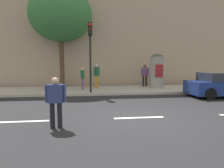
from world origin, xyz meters
The scene contains 11 objects.
ground_plane centered at (0.00, 0.00, 0.00)m, with size 80.00×80.00×0.00m, color #232326.
sidewalk_curb centered at (0.00, 7.00, 0.07)m, with size 36.00×4.00×0.15m, color #B2ADA3.
lane_markings centered at (0.00, 0.00, 0.00)m, with size 25.80×0.16×0.01m.
building_backdrop centered at (0.00, 12.00, 5.36)m, with size 36.00×5.00×10.73m, color tan.
traffic_light centered at (-1.64, 5.24, 2.96)m, with size 0.24×0.45×4.17m.
poster_column centered at (3.16, 7.05, 1.42)m, with size 1.04×1.04×2.51m.
street_tree centered at (-3.75, 8.47, 5.49)m, with size 4.59×4.59×7.30m.
pedestrian_with_bag centered at (-2.73, -0.79, 0.88)m, with size 0.61×0.24×1.51m.
pedestrian_near_pole centered at (-2.18, 6.78, 1.03)m, with size 0.27×0.58×1.52m.
pedestrian_tallest centered at (-1.18, 7.82, 1.21)m, with size 0.46×0.59×1.77m.
pedestrian_in_dark_shirt centered at (2.60, 8.17, 1.17)m, with size 0.63×0.40×1.71m.
Camera 1 is at (-1.76, -6.58, 1.90)m, focal length 31.20 mm.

